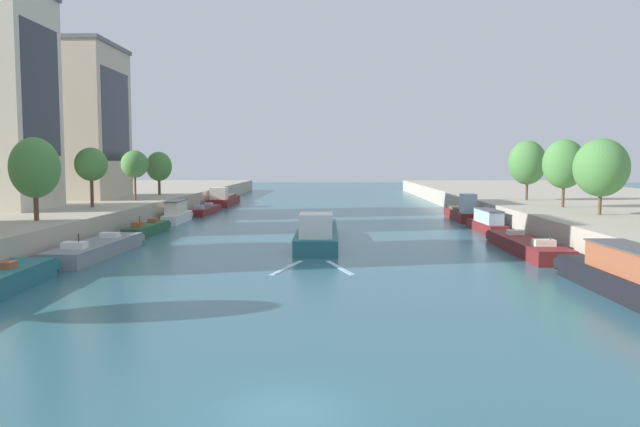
{
  "coord_description": "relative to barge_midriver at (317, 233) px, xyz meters",
  "views": [
    {
      "loc": [
        1.36,
        -17.76,
        7.3
      ],
      "look_at": [
        0.0,
        48.33,
        1.78
      ],
      "focal_mm": 35.19,
      "sensor_mm": 36.0,
      "label": 1
    }
  ],
  "objects": [
    {
      "name": "moored_boat_right_lone",
      "position": [
        16.85,
        -5.24,
        -0.38
      ],
      "size": [
        2.89,
        14.91,
        2.21
      ],
      "color": "maroon",
      "rests_on": "ground"
    },
    {
      "name": "moored_boat_left_midway",
      "position": [
        -16.51,
        31.54,
        -0.45
      ],
      "size": [
        2.53,
        12.88,
        2.06
      ],
      "color": "maroon",
      "rests_on": "ground"
    },
    {
      "name": "moored_boat_left_near",
      "position": [
        -16.85,
        48.74,
        0.0
      ],
      "size": [
        3.76,
        16.86,
        3.14
      ],
      "color": "maroon",
      "rests_on": "ground"
    },
    {
      "name": "tree_left_end_of_row",
      "position": [
        -23.62,
        9.07,
        6.0
      ],
      "size": [
        3.31,
        3.31,
        6.17
      ],
      "color": "brown",
      "rests_on": "quay_left"
    },
    {
      "name": "moored_boat_left_end",
      "position": [
        -17.08,
        6.2,
        -0.39
      ],
      "size": [
        2.11,
        10.27,
        2.18
      ],
      "color": "#235633",
      "rests_on": "ground"
    },
    {
      "name": "tree_right_midway",
      "position": [
        25.17,
        0.78,
        5.77
      ],
      "size": [
        4.78,
        4.78,
        6.78
      ],
      "color": "brown",
      "rests_on": "quay_right"
    },
    {
      "name": "moored_boat_right_upstream",
      "position": [
        17.41,
        22.27,
        0.04
      ],
      "size": [
        2.31,
        11.86,
        3.46
      ],
      "color": "maroon",
      "rests_on": "ground"
    },
    {
      "name": "moored_boat_left_upstream",
      "position": [
        -17.24,
        18.9,
        0.14
      ],
      "size": [
        2.11,
        10.52,
        2.65
      ],
      "color": "silver",
      "rests_on": "ground"
    },
    {
      "name": "barge_midriver",
      "position": [
        0.0,
        0.0,
        0.0
      ],
      "size": [
        3.69,
        19.21,
        3.15
      ],
      "color": "#23666B",
      "rests_on": "ground"
    },
    {
      "name": "moored_boat_right_end",
      "position": [
        17.37,
        -22.75,
        0.2
      ],
      "size": [
        3.04,
        16.11,
        2.78
      ],
      "color": "black",
      "rests_on": "ground"
    },
    {
      "name": "tree_left_nearest",
      "position": [
        -23.28,
        33.13,
        5.6
      ],
      "size": [
        3.62,
        3.62,
        6.1
      ],
      "color": "brown",
      "rests_on": "quay_left"
    },
    {
      "name": "quay_left",
      "position": [
        -36.97,
        17.42,
        0.31
      ],
      "size": [
        36.0,
        170.0,
        2.54
      ],
      "primitive_type": "cube",
      "color": "#B2A893",
      "rests_on": "ground"
    },
    {
      "name": "tree_right_third",
      "position": [
        25.29,
        10.06,
        6.06
      ],
      "size": [
        4.33,
        4.33,
        7.03
      ],
      "color": "brown",
      "rests_on": "quay_right"
    },
    {
      "name": "moored_boat_right_near",
      "position": [
        17.36,
        9.49,
        0.03
      ],
      "size": [
        2.18,
        10.17,
        2.38
      ],
      "color": "maroon",
      "rests_on": "ground"
    },
    {
      "name": "ground_plane",
      "position": [
        0.03,
        -37.58,
        -0.96
      ],
      "size": [
        400.0,
        400.0,
        0.0
      ],
      "primitive_type": "plane",
      "color": "#336675"
    },
    {
      "name": "tree_left_third",
      "position": [
        -22.6,
        20.14,
        5.98
      ],
      "size": [
        3.25,
        3.25,
        6.07
      ],
      "color": "brown",
      "rests_on": "quay_left"
    },
    {
      "name": "tree_right_second",
      "position": [
        25.22,
        22.08,
        6.17
      ],
      "size": [
        4.52,
        4.52,
        7.29
      ],
      "color": "brown",
      "rests_on": "quay_right"
    },
    {
      "name": "tree_left_by_lamp",
      "position": [
        -22.55,
        -5.45,
        5.81
      ],
      "size": [
        3.92,
        3.92,
        6.69
      ],
      "color": "brown",
      "rests_on": "quay_left"
    },
    {
      "name": "building_left_tall",
      "position": [
        -34.28,
        25.54,
        11.48
      ],
      "size": [
        15.84,
        12.91,
        19.76
      ],
      "color": "beige",
      "rests_on": "quay_left"
    },
    {
      "name": "wake_behind_barge",
      "position": [
        0.06,
        -12.76,
        -0.95
      ],
      "size": [
        5.6,
        5.89,
        0.03
      ],
      "color": "#A5D1DB",
      "rests_on": "ground"
    },
    {
      "name": "moored_boat_left_downstream",
      "position": [
        -16.86,
        -7.69,
        -0.37
      ],
      "size": [
        3.27,
        14.27,
        2.23
      ],
      "color": "gray",
      "rests_on": "ground"
    }
  ]
}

